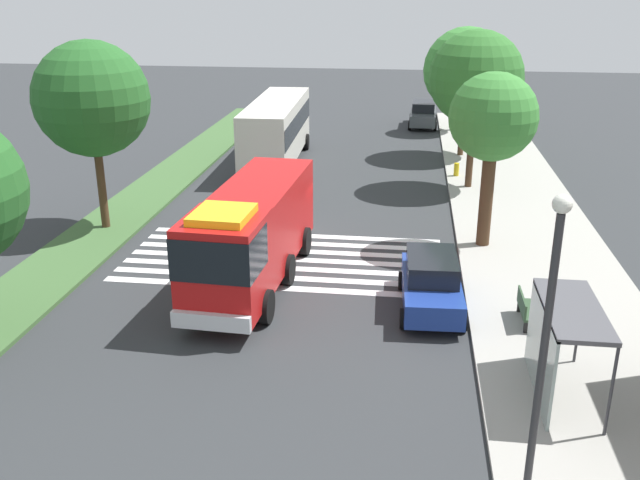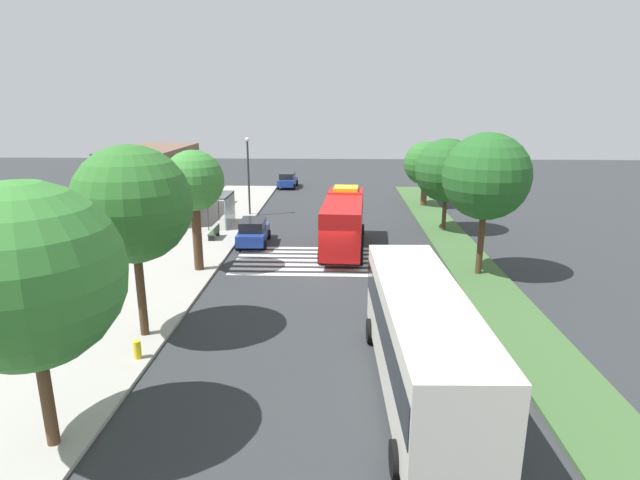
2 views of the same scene
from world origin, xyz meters
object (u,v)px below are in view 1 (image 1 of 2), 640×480
(parked_car_west, at_px, (423,114))
(bench_near_shelter, at_px, (526,309))
(sidewalk_tree_east, at_px, (493,119))
(bus_stop_shelter, at_px, (556,332))
(sidewalk_tree_west, at_px, (466,70))
(sidewalk_tree_center, at_px, (476,78))
(fire_hydrant, at_px, (456,169))
(sidewalk_tree_far_west, at_px, (458,63))
(parked_car_mid, at_px, (431,283))
(fire_truck, at_px, (251,233))
(median_tree_far_west, at_px, (92,99))
(transit_bus, at_px, (276,127))
(street_lamp, at_px, (546,332))

(parked_car_west, height_order, bench_near_shelter, parked_car_west)
(sidewalk_tree_east, bearing_deg, bus_stop_shelter, 4.01)
(bus_stop_shelter, bearing_deg, sidewalk_tree_west, -178.35)
(sidewalk_tree_center, height_order, fire_hydrant, sidewalk_tree_center)
(sidewalk_tree_far_west, relative_size, sidewalk_tree_center, 0.84)
(parked_car_mid, bearing_deg, fire_truck, -100.53)
(bus_stop_shelter, distance_m, median_tree_far_west, 20.39)
(sidewalk_tree_west, xyz_separation_m, fire_hydrant, (4.99, -0.50, -4.70))
(parked_car_west, distance_m, sidewalk_tree_east, 25.41)
(sidewalk_tree_far_west, height_order, sidewalk_tree_west, sidewalk_tree_west)
(sidewalk_tree_center, bearing_deg, parked_car_west, -172.37)
(bench_near_shelter, distance_m, sidewalk_tree_west, 22.90)
(bench_near_shelter, height_order, sidewalk_tree_west, sidewalk_tree_west)
(sidewalk_tree_west, bearing_deg, sidewalk_tree_center, -0.00)
(bus_stop_shelter, bearing_deg, transit_bus, -153.60)
(bus_stop_shelter, bearing_deg, fire_hydrant, -176.63)
(transit_bus, xyz_separation_m, sidewalk_tree_east, (12.46, 10.81, 3.05))
(street_lamp, relative_size, sidewalk_tree_east, 0.95)
(street_lamp, bearing_deg, median_tree_far_west, -133.86)
(parked_car_mid, relative_size, sidewalk_tree_center, 0.57)
(sidewalk_tree_center, bearing_deg, bus_stop_shelter, 2.25)
(sidewalk_tree_west, bearing_deg, parked_car_west, -166.80)
(bench_near_shelter, bearing_deg, parked_car_west, -174.76)
(parked_car_west, distance_m, median_tree_far_west, 28.83)
(transit_bus, xyz_separation_m, street_lamp, (27.38, 10.41, 1.79))
(bench_near_shelter, bearing_deg, bus_stop_shelter, 0.59)
(bench_near_shelter, xyz_separation_m, sidewalk_tree_west, (-22.42, -0.72, 4.60))
(fire_truck, distance_m, bus_stop_shelter, 10.88)
(parked_car_west, height_order, transit_bus, transit_bus)
(parked_car_mid, height_order, median_tree_far_west, median_tree_far_west)
(bench_near_shelter, bearing_deg, sidewalk_tree_center, -177.32)
(parked_car_west, height_order, sidewalk_tree_west, sidewalk_tree_west)
(transit_bus, bearing_deg, sidewalk_tree_east, -140.75)
(transit_bus, distance_m, bus_stop_shelter, 26.03)
(street_lamp, xyz_separation_m, median_tree_far_west, (-15.02, -15.63, 1.66))
(bench_near_shelter, xyz_separation_m, street_lamp, (8.07, -1.12, 3.38))
(fire_hydrant, bearing_deg, sidewalk_tree_far_west, 177.73)
(parked_car_west, bearing_deg, sidewalk_tree_east, 6.43)
(parked_car_west, distance_m, sidewalk_tree_center, 17.23)
(sidewalk_tree_west, distance_m, fire_hydrant, 6.88)
(median_tree_far_west, bearing_deg, parked_car_west, 150.90)
(bus_stop_shelter, distance_m, bench_near_shelter, 4.20)
(sidewalk_tree_far_west, bearing_deg, bus_stop_shelter, 1.28)
(street_lamp, bearing_deg, fire_truck, -141.11)
(parked_car_mid, relative_size, sidewalk_tree_west, 0.60)
(sidewalk_tree_west, xyz_separation_m, sidewalk_tree_center, (7.04, -0.00, 0.47))
(fire_truck, distance_m, fire_hydrant, 17.53)
(parked_car_mid, height_order, sidewalk_tree_west, sidewalk_tree_west)
(fire_hydrant, bearing_deg, transit_bus, -100.35)
(street_lamp, bearing_deg, sidewalk_tree_far_west, 179.40)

